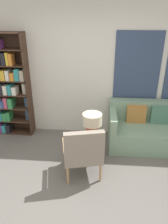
{
  "coord_description": "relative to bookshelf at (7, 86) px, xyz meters",
  "views": [
    {
      "loc": [
        0.32,
        -2.14,
        2.44
      ],
      "look_at": [
        0.05,
        1.07,
        0.9
      ],
      "focal_mm": 35.0,
      "sensor_mm": 36.0,
      "label": 1
    }
  ],
  "objects": [
    {
      "name": "ground_plane",
      "position": [
        1.54,
        -1.84,
        -1.05
      ],
      "size": [
        14.0,
        14.0,
        0.0
      ],
      "primitive_type": "plane",
      "color": "#66605B"
    },
    {
      "name": "wall_back",
      "position": [
        1.59,
        0.19,
        0.3
      ],
      "size": [
        6.4,
        0.08,
        2.7
      ],
      "color": "silver",
      "rests_on": "ground_plane"
    },
    {
      "name": "bookshelf",
      "position": [
        0.0,
        0.0,
        0.0
      ],
      "size": [
        0.76,
        0.3,
        2.06
      ],
      "color": "#422B1E",
      "rests_on": "ground_plane"
    },
    {
      "name": "armchair",
      "position": [
        1.62,
        -1.28,
        -0.55
      ],
      "size": [
        0.69,
        0.68,
        0.89
      ],
      "color": "tan",
      "rests_on": "ground_plane"
    },
    {
      "name": "couch",
      "position": [
        3.0,
        -0.24,
        -0.73
      ],
      "size": [
        1.92,
        0.82,
        0.82
      ],
      "color": "gray",
      "rests_on": "ground_plane"
    },
    {
      "name": "side_table",
      "position": [
        1.72,
        -0.84,
        -0.61
      ],
      "size": [
        0.45,
        0.45,
        0.5
      ],
      "color": "#99704C",
      "rests_on": "ground_plane"
    },
    {
      "name": "table_lamp",
      "position": [
        1.73,
        -0.84,
        -0.31
      ],
      "size": [
        0.32,
        0.32,
        0.4
      ],
      "color": "#C65128",
      "rests_on": "side_table"
    }
  ]
}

